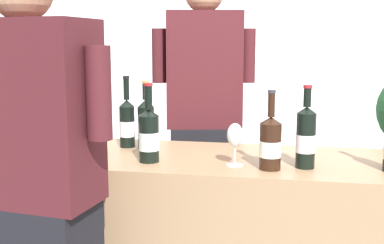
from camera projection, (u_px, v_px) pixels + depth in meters
The scene contains 14 objects.
wall_back at pixel (242, 42), 4.58m from camera, with size 8.00×0.10×2.80m, color white.
wine_bottle_0 at pixel (146, 124), 2.26m from camera, with size 0.08×0.08×0.32m.
wine_bottle_1 at pixel (89, 132), 2.02m from camera, with size 0.07×0.07×0.33m.
wine_bottle_2 at pixel (149, 135), 2.01m from camera, with size 0.08×0.08×0.33m.
wine_bottle_3 at pixel (127, 123), 2.30m from camera, with size 0.07×0.07×0.34m.
wine_bottle_4 at pixel (65, 121), 2.30m from camera, with size 0.08×0.08×0.34m.
wine_bottle_5 at pixel (270, 143), 1.89m from camera, with size 0.09×0.09×0.31m.
wine_bottle_7 at pixel (306, 137), 1.91m from camera, with size 0.08×0.08×0.33m.
wine_bottle_8 at pixel (97, 128), 2.15m from camera, with size 0.08×0.08×0.33m.
wine_bottle_9 at pixel (39, 128), 2.08m from camera, with size 0.08×0.08×0.34m.
wine_glass at pixel (235, 137), 1.95m from camera, with size 0.07×0.07×0.17m.
ice_bucket at pixel (9, 118), 2.37m from camera, with size 0.23×0.23×0.25m.
person_server at pixel (203, 138), 2.76m from camera, with size 0.56×0.32×1.77m.
person_guest at pixel (34, 217), 1.67m from camera, with size 0.61×0.30×1.67m.
Camera 1 is at (0.41, -2.05, 1.40)m, focal length 45.66 mm.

